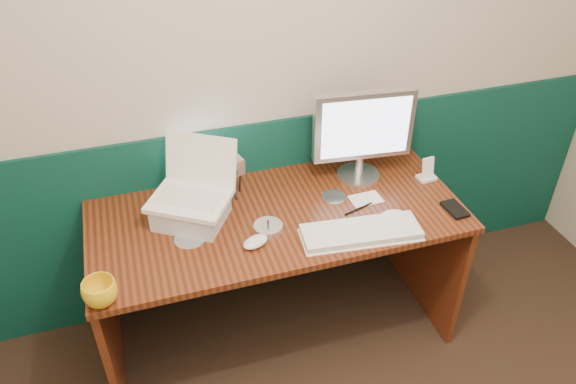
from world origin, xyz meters
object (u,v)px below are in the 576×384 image
object	(u,v)px
keyboard	(361,233)
camcorder	(233,177)
monitor	(362,135)
mug	(100,292)
desk	(278,277)
laptop	(187,176)

from	to	relation	value
keyboard	camcorder	xyz separation A→B (m)	(-0.43, 0.43, 0.08)
keyboard	monitor	bearing A→B (deg)	74.43
keyboard	mug	size ratio (longest dim) A/B	3.90
monitor	camcorder	xyz separation A→B (m)	(-0.59, 0.03, -0.13)
desk	mug	world-z (taller)	mug
laptop	mug	bearing A→B (deg)	-103.64
mug	camcorder	world-z (taller)	camcorder
laptop	keyboard	world-z (taller)	laptop
mug	camcorder	bearing A→B (deg)	39.73
laptop	camcorder	size ratio (longest dim) A/B	1.65
monitor	camcorder	bearing A→B (deg)	-176.75
desk	monitor	bearing A→B (deg)	20.00
camcorder	keyboard	bearing A→B (deg)	-59.69
keyboard	camcorder	world-z (taller)	camcorder
desk	camcorder	bearing A→B (deg)	127.26
monitor	keyboard	distance (m)	0.48
desk	monitor	size ratio (longest dim) A/B	3.54
laptop	keyboard	distance (m)	0.74
mug	camcorder	xyz separation A→B (m)	(0.59, 0.49, 0.05)
camcorder	desk	bearing A→B (deg)	-67.43
monitor	mug	xyz separation A→B (m)	(-1.18, -0.46, -0.18)
monitor	desk	bearing A→B (deg)	-153.77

